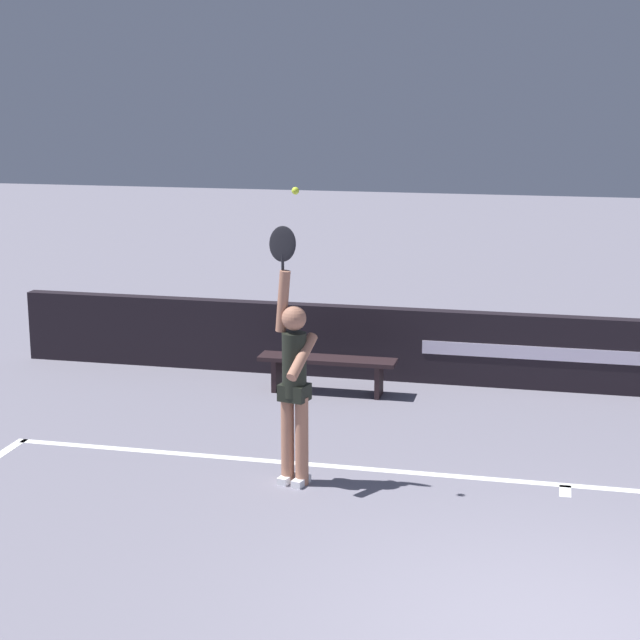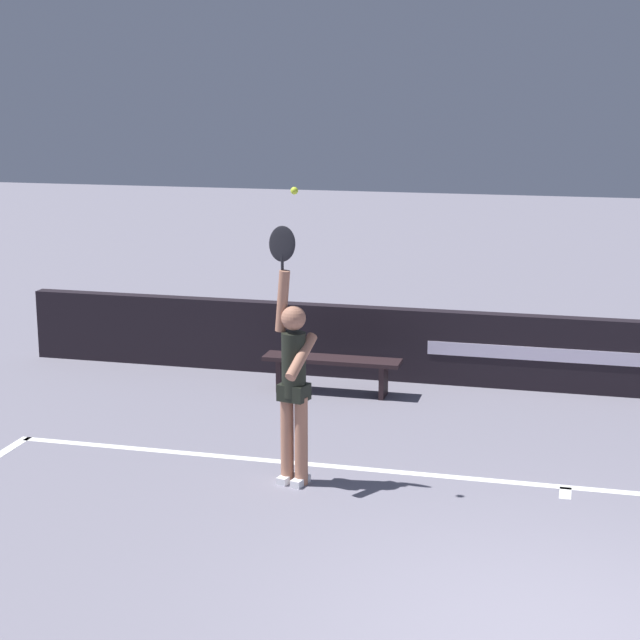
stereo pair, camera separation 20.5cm
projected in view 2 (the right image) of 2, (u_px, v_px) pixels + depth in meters
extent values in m
cube|color=white|center=(566.00, 487.00, 10.03)|extent=(11.51, 0.11, 0.00)
cube|color=white|center=(565.00, 493.00, 9.89)|extent=(0.11, 0.30, 0.00)
cube|color=black|center=(573.00, 355.00, 13.04)|extent=(14.67, 0.20, 0.95)
cube|color=silver|center=(558.00, 355.00, 12.98)|extent=(3.27, 0.01, 0.17)
cylinder|color=#A56D56|center=(301.00, 441.00, 10.02)|extent=(0.13, 0.13, 0.88)
cylinder|color=#A56D56|center=(287.00, 438.00, 10.09)|extent=(0.13, 0.13, 0.88)
cube|color=white|center=(300.00, 481.00, 10.09)|extent=(0.15, 0.26, 0.07)
cube|color=white|center=(286.00, 478.00, 10.16)|extent=(0.15, 0.26, 0.07)
cylinder|color=black|center=(294.00, 364.00, 9.89)|extent=(0.23, 0.23, 0.62)
cube|color=black|center=(294.00, 392.00, 9.95)|extent=(0.31, 0.27, 0.16)
sphere|color=#A56D56|center=(293.00, 318.00, 9.79)|extent=(0.23, 0.23, 0.23)
cylinder|color=#A56D56|center=(283.00, 301.00, 9.81)|extent=(0.18, 0.14, 0.59)
cylinder|color=#A56D56|center=(301.00, 357.00, 9.76)|extent=(0.22, 0.50, 0.38)
ellipsoid|color=black|center=(282.00, 244.00, 9.69)|extent=(0.34, 0.11, 0.39)
cylinder|color=black|center=(282.00, 264.00, 9.73)|extent=(0.03, 0.03, 0.18)
sphere|color=#CBE632|center=(294.00, 191.00, 9.33)|extent=(0.07, 0.07, 0.07)
cube|color=black|center=(332.00, 360.00, 12.99)|extent=(1.72, 0.37, 0.05)
cube|color=black|center=(282.00, 373.00, 13.20)|extent=(0.06, 0.32, 0.43)
cube|color=black|center=(383.00, 380.00, 12.88)|extent=(0.06, 0.32, 0.43)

